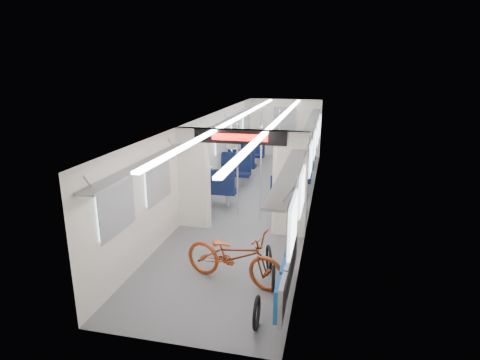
{
  "coord_description": "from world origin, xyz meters",
  "views": [
    {
      "loc": [
        1.89,
        -10.25,
        3.62
      ],
      "look_at": [
        -0.1,
        -1.63,
        1.07
      ],
      "focal_mm": 30.0,
      "sensor_mm": 36.0,
      "label": 1
    }
  ],
  "objects_px": {
    "bike_hoop_a": "(257,314)",
    "seat_bay_far_left": "(247,157)",
    "bike_hoop_c": "(269,260)",
    "stanchion_near_left": "(237,171)",
    "bike_hoop_b": "(273,280)",
    "flip_bench": "(287,270)",
    "seat_bay_near_left": "(227,176)",
    "stanchion_far_right": "(278,147)",
    "stanchion_near_right": "(261,175)",
    "stanchion_far_left": "(261,147)",
    "seat_bay_far_right": "(302,158)",
    "bicycle": "(234,256)",
    "seat_bay_near_right": "(293,183)"
  },
  "relations": [
    {
      "from": "stanchion_near_right",
      "to": "seat_bay_near_left",
      "type": "bearing_deg",
      "value": 126.05
    },
    {
      "from": "flip_bench",
      "to": "seat_bay_far_right",
      "type": "relative_size",
      "value": 1.12
    },
    {
      "from": "bike_hoop_a",
      "to": "seat_bay_far_left",
      "type": "xyz_separation_m",
      "value": [
        -1.95,
        8.52,
        0.31
      ]
    },
    {
      "from": "seat_bay_near_left",
      "to": "bicycle",
      "type": "bearing_deg",
      "value": -73.97
    },
    {
      "from": "bike_hoop_b",
      "to": "seat_bay_far_left",
      "type": "relative_size",
      "value": 0.23
    },
    {
      "from": "seat_bay_far_right",
      "to": "bicycle",
      "type": "bearing_deg",
      "value": -94.11
    },
    {
      "from": "seat_bay_near_left",
      "to": "seat_bay_far_left",
      "type": "bearing_deg",
      "value": 90.0
    },
    {
      "from": "bike_hoop_c",
      "to": "seat_bay_near_left",
      "type": "distance_m",
      "value": 4.54
    },
    {
      "from": "seat_bay_far_left",
      "to": "seat_bay_near_left",
      "type": "bearing_deg",
      "value": -90.0
    },
    {
      "from": "bike_hoop_a",
      "to": "stanchion_near_right",
      "type": "height_order",
      "value": "stanchion_near_right"
    },
    {
      "from": "seat_bay_near_right",
      "to": "bike_hoop_c",
      "type": "bearing_deg",
      "value": -90.21
    },
    {
      "from": "bike_hoop_a",
      "to": "stanchion_far_left",
      "type": "relative_size",
      "value": 0.22
    },
    {
      "from": "bike_hoop_c",
      "to": "stanchion_near_right",
      "type": "relative_size",
      "value": 0.22
    },
    {
      "from": "stanchion_near_left",
      "to": "stanchion_near_right",
      "type": "relative_size",
      "value": 1.0
    },
    {
      "from": "stanchion_near_left",
      "to": "stanchion_far_left",
      "type": "distance_m",
      "value": 2.99
    },
    {
      "from": "bike_hoop_c",
      "to": "seat_bay_near_left",
      "type": "bearing_deg",
      "value": 114.18
    },
    {
      "from": "flip_bench",
      "to": "seat_bay_far_right",
      "type": "height_order",
      "value": "seat_bay_far_right"
    },
    {
      "from": "bike_hoop_c",
      "to": "stanchion_far_left",
      "type": "xyz_separation_m",
      "value": [
        -1.16,
        5.59,
        0.92
      ]
    },
    {
      "from": "seat_bay_far_right",
      "to": "stanchion_far_right",
      "type": "height_order",
      "value": "stanchion_far_right"
    },
    {
      "from": "stanchion_far_right",
      "to": "seat_bay_far_left",
      "type": "bearing_deg",
      "value": 136.77
    },
    {
      "from": "bike_hoop_c",
      "to": "seat_bay_far_left",
      "type": "xyz_separation_m",
      "value": [
        -1.86,
        6.87,
        0.31
      ]
    },
    {
      "from": "stanchion_far_left",
      "to": "bicycle",
      "type": "bearing_deg",
      "value": -84.05
    },
    {
      "from": "seat_bay_near_left",
      "to": "stanchion_far_right",
      "type": "bearing_deg",
      "value": 51.99
    },
    {
      "from": "bike_hoop_c",
      "to": "stanchion_near_left",
      "type": "bearing_deg",
      "value": 114.69
    },
    {
      "from": "seat_bay_far_left",
      "to": "stanchion_far_left",
      "type": "relative_size",
      "value": 0.87
    },
    {
      "from": "bicycle",
      "to": "bike_hoop_a",
      "type": "bearing_deg",
      "value": -138.1
    },
    {
      "from": "bike_hoop_a",
      "to": "seat_bay_near_right",
      "type": "xyz_separation_m",
      "value": [
        -0.08,
        5.6,
        0.32
      ]
    },
    {
      "from": "bicycle",
      "to": "stanchion_near_left",
      "type": "height_order",
      "value": "stanchion_near_left"
    },
    {
      "from": "bike_hoop_a",
      "to": "stanchion_far_left",
      "type": "xyz_separation_m",
      "value": [
        -1.25,
        7.25,
        0.93
      ]
    },
    {
      "from": "bike_hoop_c",
      "to": "seat_bay_near_left",
      "type": "height_order",
      "value": "seat_bay_near_left"
    },
    {
      "from": "stanchion_near_left",
      "to": "stanchion_near_right",
      "type": "distance_m",
      "value": 0.64
    },
    {
      "from": "bicycle",
      "to": "bike_hoop_b",
      "type": "height_order",
      "value": "bicycle"
    },
    {
      "from": "bike_hoop_a",
      "to": "bike_hoop_c",
      "type": "height_order",
      "value": "bike_hoop_c"
    },
    {
      "from": "seat_bay_far_left",
      "to": "stanchion_far_right",
      "type": "relative_size",
      "value": 0.87
    },
    {
      "from": "seat_bay_far_right",
      "to": "flip_bench",
      "type": "bearing_deg",
      "value": -87.01
    },
    {
      "from": "seat_bay_far_left",
      "to": "seat_bay_far_right",
      "type": "xyz_separation_m",
      "value": [
        1.87,
        0.22,
        -0.01
      ]
    },
    {
      "from": "bike_hoop_b",
      "to": "seat_bay_far_right",
      "type": "xyz_separation_m",
      "value": [
        -0.16,
        7.71,
        0.32
      ]
    },
    {
      "from": "flip_bench",
      "to": "bike_hoop_b",
      "type": "distance_m",
      "value": 0.55
    },
    {
      "from": "seat_bay_near_right",
      "to": "stanchion_near_left",
      "type": "xyz_separation_m",
      "value": [
        -1.21,
        -1.35,
        0.61
      ]
    },
    {
      "from": "stanchion_near_right",
      "to": "seat_bay_far_right",
      "type": "bearing_deg",
      "value": 82.68
    },
    {
      "from": "bike_hoop_a",
      "to": "seat_bay_near_right",
      "type": "height_order",
      "value": "seat_bay_near_right"
    },
    {
      "from": "stanchion_near_left",
      "to": "bike_hoop_b",
      "type": "bearing_deg",
      "value": -66.94
    },
    {
      "from": "bike_hoop_b",
      "to": "seat_bay_near_left",
      "type": "height_order",
      "value": "seat_bay_near_left"
    },
    {
      "from": "flip_bench",
      "to": "seat_bay_near_left",
      "type": "distance_m",
      "value": 5.57
    },
    {
      "from": "flip_bench",
      "to": "seat_bay_far_left",
      "type": "bearing_deg",
      "value": 106.34
    },
    {
      "from": "bike_hoop_a",
      "to": "bike_hoop_c",
      "type": "distance_m",
      "value": 1.65
    },
    {
      "from": "bike_hoop_b",
      "to": "bicycle",
      "type": "bearing_deg",
      "value": 168.57
    },
    {
      "from": "stanchion_far_right",
      "to": "stanchion_near_right",
      "type": "bearing_deg",
      "value": -89.38
    },
    {
      "from": "seat_bay_near_left",
      "to": "seat_bay_far_right",
      "type": "xyz_separation_m",
      "value": [
        1.87,
        2.95,
        -0.04
      ]
    },
    {
      "from": "seat_bay_near_left",
      "to": "seat_bay_far_left",
      "type": "distance_m",
      "value": 2.73
    }
  ]
}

